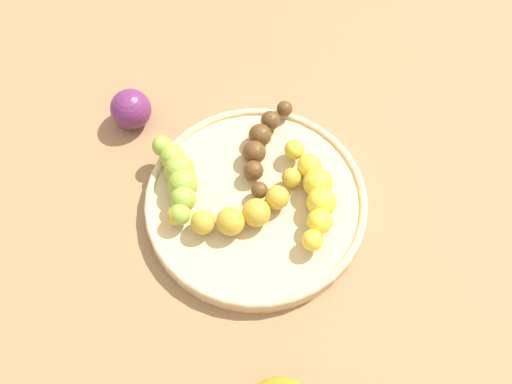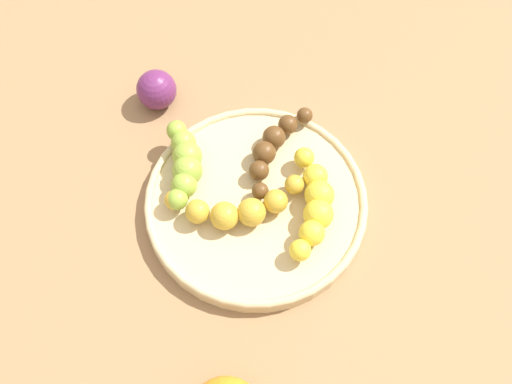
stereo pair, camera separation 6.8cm
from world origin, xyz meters
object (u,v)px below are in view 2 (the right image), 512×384
object	(u,v)px
banana_spotted	(237,208)
banana_green	(184,163)
banana_yellow	(315,204)
banana_overripe	(273,147)
fruit_bowl	(256,202)
plum_purple	(158,89)

from	to	relation	value
banana_spotted	banana_green	distance (m)	0.09
banana_yellow	banana_overripe	xyz separation A→B (m)	(0.09, -0.01, -0.00)
fruit_bowl	banana_spotted	size ratio (longest dim) A/B	1.85
banana_spotted	banana_green	bearing A→B (deg)	-140.76
fruit_bowl	banana_overripe	bearing A→B (deg)	-57.07
banana_green	banana_overripe	bearing A→B (deg)	9.84
banana_spotted	banana_overripe	world-z (taller)	banana_spotted
fruit_bowl	banana_spotted	bearing A→B (deg)	92.03
banana_yellow	plum_purple	xyz separation A→B (m)	(0.26, 0.04, -0.01)
banana_spotted	plum_purple	world-z (taller)	same
fruit_bowl	banana_spotted	world-z (taller)	banana_spotted
fruit_bowl	banana_yellow	bearing A→B (deg)	-142.14
banana_overripe	fruit_bowl	bearing A→B (deg)	100.99
banana_green	plum_purple	xyz separation A→B (m)	(0.12, -0.04, -0.01)
banana_yellow	banana_green	size ratio (longest dim) A/B	1.05
banana_yellow	banana_green	distance (m)	0.16
banana_yellow	banana_overripe	size ratio (longest dim) A/B	0.82
banana_overripe	banana_green	xyz separation A→B (m)	(0.05, 0.10, 0.00)
banana_spotted	plum_purple	bearing A→B (deg)	-157.67
banana_overripe	banana_green	world-z (taller)	banana_green
fruit_bowl	banana_green	world-z (taller)	banana_green
banana_spotted	banana_overripe	bearing A→B (deg)	144.98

